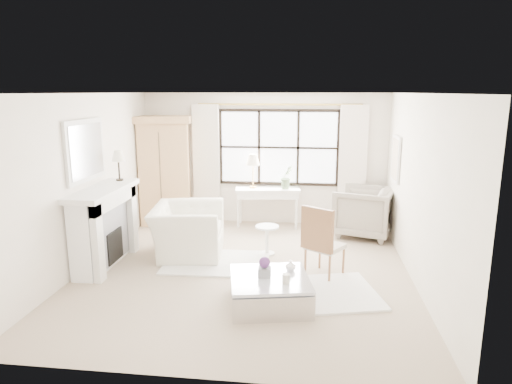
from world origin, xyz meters
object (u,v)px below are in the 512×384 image
at_px(console_table, 268,207).
at_px(club_armchair, 188,230).
at_px(armoire, 165,170).
at_px(coffee_table, 270,291).

xyz_separation_m(console_table, club_armchair, (-1.19, -1.82, 0.02)).
bearing_deg(console_table, armoire, 173.06).
height_order(armoire, coffee_table, armoire).
bearing_deg(coffee_table, console_table, 84.57).
bearing_deg(coffee_table, armoire, 114.03).
distance_m(console_table, coffee_table, 3.56).
relative_size(armoire, club_armchair, 1.73).
height_order(club_armchair, coffee_table, club_armchair).
bearing_deg(console_table, club_armchair, -130.36).
bearing_deg(club_armchair, coffee_table, -144.50).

